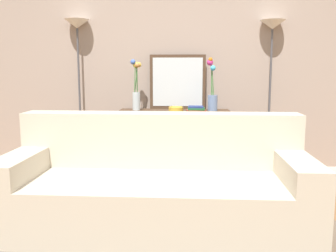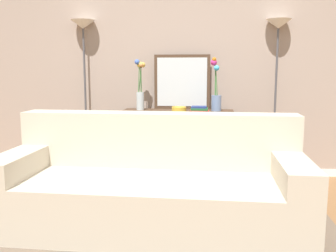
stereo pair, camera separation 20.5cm
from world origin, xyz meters
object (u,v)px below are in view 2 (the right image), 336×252
Objects in this scene: book_row_under_console at (147,173)px; couch at (153,188)px; floor_lamp_left at (84,54)px; vase_tall_flowers at (140,87)px; vase_short_flowers at (216,94)px; fruit_bowl at (179,109)px; wall_mirror at (182,82)px; console_table at (178,131)px; book_stack at (199,109)px; floor_lamp_right at (277,55)px.

couch is at bearing -78.39° from book_row_under_console.
floor_lamp_left is (-1.04, 1.49, 1.12)m from couch.
vase_tall_flowers is 1.00m from book_row_under_console.
vase_short_flowers is 0.44m from fruit_bowl.
couch is at bearing -94.48° from wall_mirror.
book_row_under_console is (-0.38, 0.12, -0.76)m from fruit_bowl.
couch is 4.00× the size of vase_short_flowers.
wall_mirror is at bearing 77.78° from console_table.
wall_mirror is 3.07× the size of book_stack.
couch is 4.12× the size of vase_tall_flowers.
vase_short_flowers is 1.21m from book_row_under_console.
wall_mirror is 0.45m from vase_short_flowers.
vase_short_flowers is at bearing 14.32° from fruit_bowl.
vase_short_flowers is (0.39, -0.18, -0.12)m from wall_mirror.
couch is 1.39m from book_row_under_console.
book_stack is at bearing -9.64° from book_row_under_console.
vase_short_flowers is at bearing -6.32° from floor_lamp_left.
vase_tall_flowers reaches higher than fruit_bowl.
console_table is 1.43m from floor_lamp_left.
wall_mirror is 2.07× the size of book_row_under_console.
vase_short_flowers is at bearing 68.93° from couch.
couch is at bearing -128.38° from floor_lamp_right.
console_table is 0.38m from book_stack.
couch is 1.56m from vase_short_flowers.
vase_tall_flowers is (-0.35, 1.34, 0.74)m from couch.
couch reaches higher than book_stack.
wall_mirror is at bearing 179.30° from floor_lamp_right.
book_row_under_console is (-0.36, -0.00, -0.49)m from console_table.
vase_tall_flowers is 3.56× the size of fruit_bowl.
couch is 1.37m from book_stack.
wall_mirror is (0.04, 0.16, 0.56)m from console_table.
floor_lamp_right is (1.09, 0.15, 0.86)m from console_table.
floor_lamp_right reaches higher than couch.
wall_mirror is at bearing 85.52° from couch.
book_stack is (0.33, 1.23, 0.51)m from couch.
vase_tall_flowers is (-0.43, 0.01, 0.50)m from console_table.
console_table is 0.61m from book_row_under_console.
book_row_under_console is at bearing -180.00° from console_table.
floor_lamp_left is 0.80m from vase_tall_flowers.
fruit_bowl is at bearing -18.04° from book_row_under_console.
wall_mirror reaches higher than vase_short_flowers.
wall_mirror reaches higher than vase_tall_flowers.
wall_mirror reaches higher than book_row_under_console.
floor_lamp_left is (-1.12, 0.15, 0.88)m from console_table.
floor_lamp_left is 11.31× the size of fruit_bowl.
wall_mirror is (0.12, 1.50, 0.79)m from couch.
console_table is 7.79× the size of fruit_bowl.
wall_mirror reaches higher than console_table.
console_table is at bearing -172.24° from floor_lamp_right.
vase_tall_flowers is 0.86m from vase_short_flowers.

